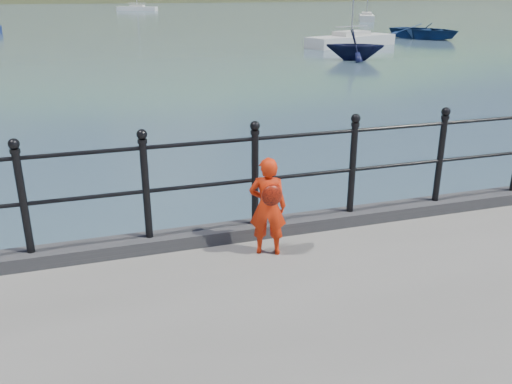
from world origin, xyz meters
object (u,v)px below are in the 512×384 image
object	(u,v)px
sailboat_near	(351,41)
railing	(202,172)
child	(268,206)
sailboat_deep	(137,9)
launch_blue	(425,31)
launch_navy	(355,45)
sailboat_far	(366,18)

from	to	relation	value
sailboat_near	railing	bearing A→B (deg)	-139.28
child	sailboat_near	world-z (taller)	sailboat_near
sailboat_deep	sailboat_near	bearing A→B (deg)	-61.23
railing	sailboat_deep	xyz separation A→B (m)	(9.14, 96.33, -1.48)
railing	sailboat_deep	bearing A→B (deg)	84.58
launch_blue	launch_navy	size ratio (longest dim) A/B	1.85
railing	launch_navy	xyz separation A→B (m)	(13.12, 21.79, -1.01)
child	sailboat_deep	bearing A→B (deg)	-72.77
sailboat_near	sailboat_deep	world-z (taller)	sailboat_deep
launch_blue	sailboat_far	bearing A→B (deg)	49.85
launch_blue	sailboat_near	xyz separation A→B (m)	(-8.16, -3.57, -0.25)
child	sailboat_deep	xyz separation A→B (m)	(8.54, 96.79, -1.20)
child	sailboat_near	xyz separation A→B (m)	(15.83, 29.22, -1.20)
launch_navy	sailboat_deep	world-z (taller)	sailboat_deep
sailboat_deep	railing	bearing A→B (deg)	-72.81
child	sailboat_near	size ratio (longest dim) A/B	0.12
child	launch_blue	world-z (taller)	child
railing	child	world-z (taller)	railing
child	sailboat_deep	world-z (taller)	sailboat_deep
child	sailboat_near	bearing A→B (deg)	-96.18
railing	sailboat_deep	size ratio (longest dim) A/B	1.81
launch_blue	launch_navy	world-z (taller)	launch_navy
child	launch_blue	distance (m)	40.64
launch_blue	sailboat_near	world-z (taller)	sailboat_near
railing	sailboat_far	bearing A→B (deg)	60.04
sailboat_near	sailboat_far	world-z (taller)	sailboat_near
launch_blue	sailboat_near	size ratio (longest dim) A/B	0.62
sailboat_near	sailboat_deep	xyz separation A→B (m)	(-7.29, 67.57, 0.00)
railing	child	xyz separation A→B (m)	(0.60, -0.46, -0.28)
launch_navy	sailboat_far	distance (m)	39.52
launch_navy	sailboat_deep	size ratio (longest dim) A/B	0.31
railing	launch_navy	bearing A→B (deg)	58.95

